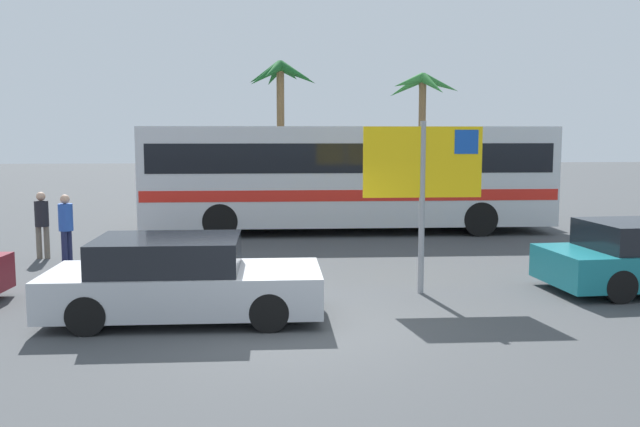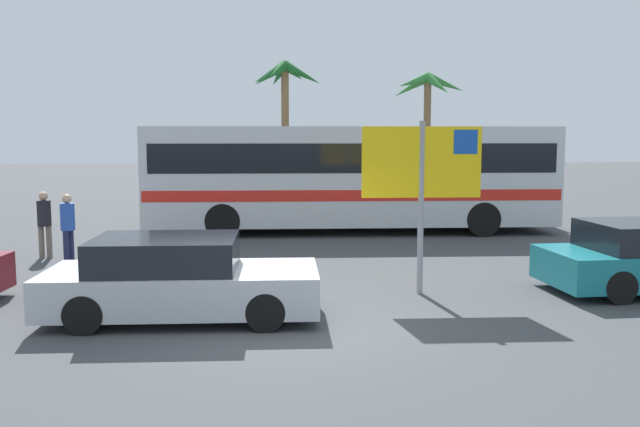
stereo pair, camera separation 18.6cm
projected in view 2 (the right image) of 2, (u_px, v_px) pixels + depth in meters
ground at (285, 327)px, 10.68m from camera, size 120.00×120.00×0.00m
bus_front_coach at (351, 173)px, 20.78m from camera, size 12.11×2.49×3.17m
bus_rear_coach at (341, 167)px, 24.43m from camera, size 12.11×2.49×3.17m
ferry_sign at (424, 169)px, 12.66m from camera, size 2.20×0.11×3.20m
car_silver at (178, 279)px, 11.11m from camera, size 4.35×1.90×1.32m
pedestrian_by_bus at (44, 219)px, 16.50m from camera, size 0.32×0.32×1.60m
pedestrian_crossing_lot at (68, 223)px, 15.75m from camera, size 0.32×0.32×1.60m
palm_tree_seaside at (285, 87)px, 29.02m from camera, size 3.10×3.16×6.02m
palm_tree_inland at (427, 99)px, 30.51m from camera, size 3.26×3.20×5.65m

